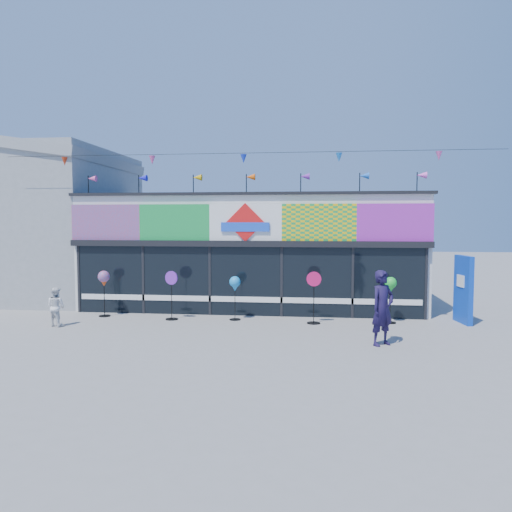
% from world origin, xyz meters
% --- Properties ---
extents(ground, '(80.00, 80.00, 0.00)m').
position_xyz_m(ground, '(0.00, 0.00, 0.00)').
color(ground, gray).
rests_on(ground, ground).
extents(kite_shop, '(16.00, 5.70, 5.31)m').
position_xyz_m(kite_shop, '(0.00, 5.94, 2.05)').
color(kite_shop, white).
rests_on(kite_shop, ground).
extents(neighbour_building, '(8.18, 7.20, 6.87)m').
position_xyz_m(neighbour_building, '(-10.00, 7.00, 3.20)').
color(neighbour_building, '#96999B').
rests_on(neighbour_building, ground).
extents(blue_sign, '(0.31, 1.05, 2.09)m').
position_xyz_m(blue_sign, '(6.82, 2.99, 1.05)').
color(blue_sign, '#0C3DBA').
rests_on(blue_sign, ground).
extents(spinner_0, '(0.38, 0.38, 1.52)m').
position_xyz_m(spinner_0, '(-4.61, 2.73, 1.21)').
color(spinner_0, black).
rests_on(spinner_0, ground).
extents(spinner_1, '(0.43, 0.40, 1.56)m').
position_xyz_m(spinner_1, '(-2.25, 2.47, 0.82)').
color(spinner_1, black).
rests_on(spinner_1, ground).
extents(spinner_2, '(0.35, 0.35, 1.40)m').
position_xyz_m(spinner_2, '(-0.23, 2.64, 1.12)').
color(spinner_2, black).
rests_on(spinner_2, ground).
extents(spinner_3, '(0.45, 0.41, 1.60)m').
position_xyz_m(spinner_3, '(2.26, 2.37, 0.85)').
color(spinner_3, black).
rests_on(spinner_3, ground).
extents(spinner_4, '(0.36, 0.36, 1.43)m').
position_xyz_m(spinner_4, '(4.60, 2.71, 1.15)').
color(spinner_4, black).
rests_on(spinner_4, ground).
extents(adult_man, '(0.83, 0.79, 1.91)m').
position_xyz_m(adult_man, '(3.98, -0.12, 0.95)').
color(adult_man, '#191136').
rests_on(adult_man, ground).
extents(child, '(0.64, 0.48, 1.17)m').
position_xyz_m(child, '(-5.41, 1.11, 0.59)').
color(child, white).
rests_on(child, ground).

